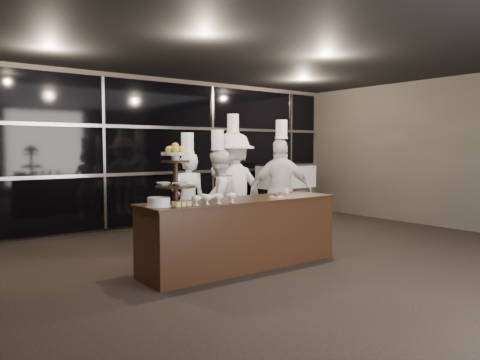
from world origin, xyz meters
TOP-DOWN VIEW (x-y plane):
  - room at (0.00, 0.00)m, footprint 10.00×10.00m
  - window_wall at (0.00, 4.94)m, footprint 8.60×0.10m
  - buffet_counter at (-0.64, 1.47)m, footprint 2.84×0.74m
  - display_stand at (-1.64, 1.47)m, footprint 0.48×0.48m
  - compotes at (-1.24, 1.25)m, footprint 0.64×0.11m
  - layer_cake at (-1.90, 1.42)m, footprint 0.30×0.30m
  - pastry_squares at (-1.66, 1.31)m, footprint 0.20×0.13m
  - small_plate at (-0.11, 1.37)m, footprint 0.20×0.20m
  - chef_cup at (0.40, 1.72)m, footprint 0.08×0.08m
  - display_case at (2.79, 4.30)m, footprint 1.35×0.59m
  - chef_a at (-0.76, 2.67)m, footprint 0.62×0.46m
  - chef_b at (-0.34, 2.48)m, footprint 0.88×0.75m
  - chef_c at (0.12, 2.70)m, footprint 1.21×0.72m
  - chef_d at (0.77, 2.25)m, footprint 1.10×0.91m

SIDE VIEW (x-z plane):
  - buffet_counter at x=-0.64m, z-range 0.01..0.93m
  - display_case at x=2.79m, z-range 0.07..1.31m
  - chef_a at x=-0.76m, z-range -0.12..1.71m
  - chef_b at x=-0.34m, z-range -0.13..1.74m
  - chef_d at x=0.77m, z-range -0.13..1.92m
  - chef_c at x=0.12m, z-range -0.14..2.01m
  - small_plate at x=-0.11m, z-range 0.91..0.96m
  - pastry_squares at x=-1.66m, z-range 0.92..0.97m
  - chef_cup at x=0.40m, z-range 0.92..0.99m
  - layer_cake at x=-1.90m, z-range 0.92..1.03m
  - compotes at x=-1.24m, z-range 0.94..1.06m
  - display_stand at x=-1.64m, z-range 0.97..1.71m
  - room at x=0.00m, z-range -3.50..6.50m
  - window_wall at x=0.00m, z-range 0.10..2.90m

